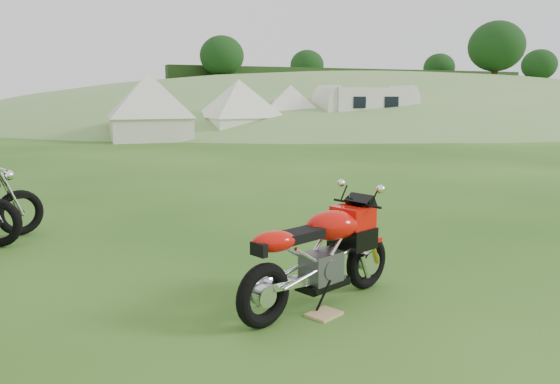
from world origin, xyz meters
name	(u,v)px	position (x,y,z in m)	size (l,w,h in m)	color
ground	(332,291)	(0.00, 0.00, 0.00)	(120.00, 120.00, 0.00)	#1E490F
hillside	(362,116)	(24.00, 40.00, 0.00)	(80.00, 64.00, 8.00)	#66964C
hedgerow	(362,116)	(24.00, 40.00, 0.00)	(36.00, 1.20, 8.60)	black
sport_motorcycle	(320,248)	(-0.27, -0.28, 0.53)	(1.77, 0.44, 1.06)	red
plywood_board	(324,314)	(-0.33, -0.50, 0.01)	(0.27, 0.22, 0.02)	tan
tent_left	(149,107)	(1.30, 19.08, 1.37)	(3.17, 3.17, 2.75)	silver
tent_mid	(239,108)	(5.31, 19.25, 1.30)	(3.00, 3.00, 2.60)	silver
tent_right	(291,109)	(7.94, 19.50, 1.24)	(2.85, 2.85, 2.47)	silver
caravan	(366,111)	(11.32, 18.30, 1.15)	(4.90, 2.19, 2.29)	silver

